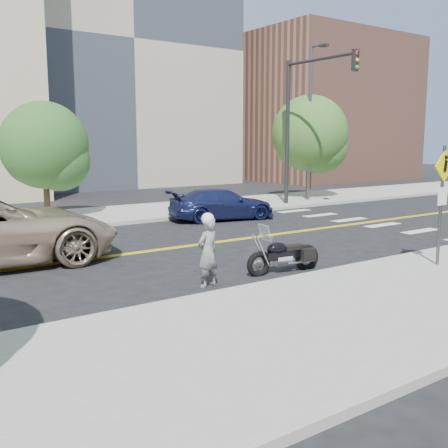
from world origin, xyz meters
name	(u,v)px	position (x,y,z in m)	size (l,w,h in m)	color
ground_plane	(172,248)	(0.00, 0.00, 0.00)	(120.00, 120.00, 0.00)	black
sidewalk_near	(364,309)	(0.00, -7.50, 0.07)	(60.00, 5.00, 0.15)	#9E9B91
sidewalk_far	(85,217)	(0.00, 7.50, 0.07)	(60.00, 5.00, 0.15)	#9E9B91
building_mid	(95,52)	(8.00, 26.00, 10.00)	(18.00, 14.00, 20.00)	#A39984
building_right	(318,110)	(26.00, 20.00, 6.00)	(14.00, 12.00, 12.00)	#8C5947
lamp_post	(310,124)	(12.00, 6.50, 4.15)	(0.16, 0.16, 8.00)	#4C4C51
traffic_light	(301,111)	(10.00, 5.08, 4.67)	(0.28, 4.50, 7.00)	black
pedestrian_sign	(442,194)	(4.20, -6.31, 1.96)	(0.78, 0.08, 3.00)	#4C4C51
motorcyclist	(208,250)	(-1.43, -4.23, 0.84)	(0.65, 0.50, 1.69)	silver
motorcycle	(284,248)	(0.85, -4.22, 0.63)	(2.07, 0.63, 1.26)	black
parked_car_blue	(222,204)	(4.65, 4.00, 0.65)	(1.83, 4.49, 1.30)	navy
tree_far_a	(44,145)	(-1.38, 8.07, 3.08)	(3.57, 3.57, 4.87)	#382619
tree_far_b	(310,133)	(12.87, 7.38, 3.68)	(4.17, 4.17, 5.77)	#382619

